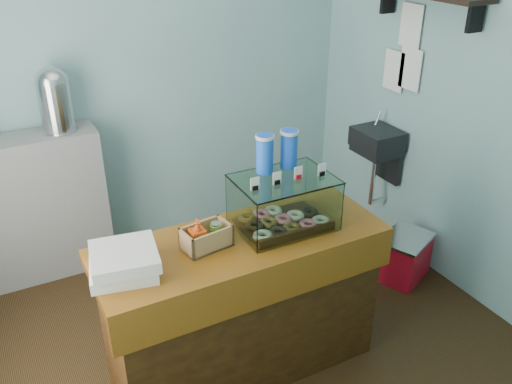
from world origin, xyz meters
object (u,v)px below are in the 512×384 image
counter (243,304)px  coffee_urn (54,98)px  display_case (281,197)px  red_cooler (404,257)px

counter → coffee_urn: (-0.63, 1.57, 0.88)m
counter → display_case: (0.27, 0.05, 0.61)m
coffee_urn → red_cooler: size_ratio=0.95×
counter → display_case: size_ratio=2.97×
display_case → red_cooler: (1.20, 0.19, -0.89)m
counter → red_cooler: (1.47, 0.24, -0.28)m
coffee_urn → red_cooler: bearing=-32.3°
red_cooler → display_case: bearing=165.3°
coffee_urn → red_cooler: coffee_urn is taller
coffee_urn → red_cooler: (2.10, -1.33, -1.17)m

